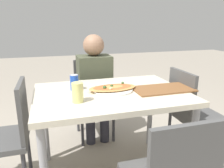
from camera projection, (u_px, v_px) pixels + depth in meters
The scene contains 9 objects.
dining_table at pixel (111, 101), 1.73m from camera, with size 1.17×0.82×0.75m.
chair_far_seated at pixel (93, 94), 2.46m from camera, with size 0.40×0.40×0.86m.
chair_side_left at pixel (9, 132), 1.61m from camera, with size 0.40×0.40×0.86m.
chair_side_right at pixel (191, 110), 2.01m from camera, with size 0.40×0.40×0.86m.
person_seated at pixel (95, 80), 2.30m from camera, with size 0.34×0.29×1.15m.
pizza_main at pixel (113, 88), 1.73m from camera, with size 0.39×0.32×0.05m.
soda_can at pixel (74, 82), 1.73m from camera, with size 0.07×0.07×0.12m.
drink_glass at pixel (78, 92), 1.47m from camera, with size 0.08×0.08×0.14m.
serving_tray at pixel (163, 89), 1.76m from camera, with size 0.48×0.26×0.01m.
Camera 1 is at (-0.45, -1.56, 1.28)m, focal length 35.00 mm.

